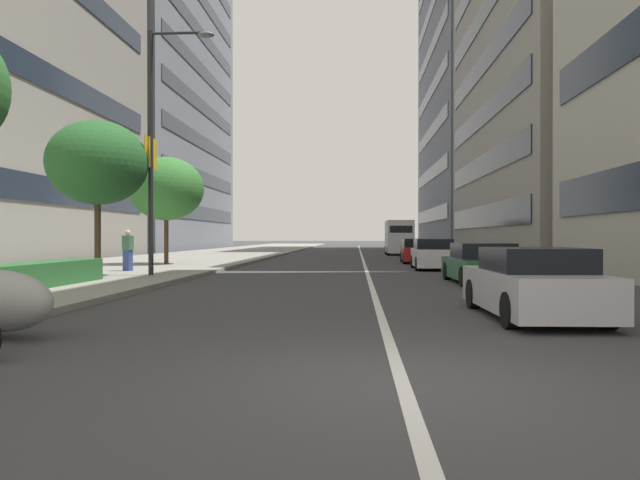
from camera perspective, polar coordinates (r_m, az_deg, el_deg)
The scene contains 15 objects.
ground_plane at distance 6.59m, azimuth 7.76°, elevation -13.19°, with size 400.00×400.00×0.00m, color #3A3A3D.
sidewalk_right_plaza at distance 38.05m, azimuth -13.49°, elevation -1.87°, with size 160.00×10.39×0.15m, color gray.
lane_centre_stripe at distance 41.42m, azimuth 4.05°, elevation -1.78°, with size 110.00×0.16×0.01m, color silver.
car_approaching_light at distance 12.15m, azimuth 19.42°, elevation -3.99°, with size 4.39×1.88×1.33m.
car_following_behind at distance 20.57m, azimuth 15.00°, elevation -2.25°, with size 4.40×2.04×1.32m.
car_lead_in_lane at distance 28.66m, azimuth 10.61°, elevation -1.39°, with size 4.15×1.90×1.42m.
car_far_down_avenue at distance 35.52m, azimuth 9.21°, elevation -1.07°, with size 4.51×1.97×1.41m.
delivery_van_ahead at distance 50.30m, azimuth 7.46°, elevation 0.30°, with size 5.30×2.20×2.83m.
street_lamp_with_banners at distance 22.78m, azimuth -14.90°, elevation 9.90°, with size 1.26×2.41×8.78m.
clipped_hedge_bed at distance 18.38m, azimuth -25.15°, elevation -2.97°, with size 6.12×1.10×0.68m, color #28602D.
street_tree_mid_sidewalk at distance 22.64m, azimuth -20.25°, elevation 6.83°, with size 3.46×3.46×5.44m.
street_tree_by_lamp_post at distance 31.57m, azimuth -14.31°, elevation 4.70°, with size 3.77×3.77×5.40m.
pedestrian_on_plaza at distance 25.61m, azimuth -17.68°, elevation -0.92°, with size 0.40×0.47×1.65m.
office_tower_near_left at distance 77.28m, azimuth 18.13°, elevation 18.15°, with size 29.07×19.85×50.39m.
office_tower_behind_plaza at distance 76.07m, azimuth -17.28°, elevation 18.84°, with size 32.92×16.45×51.38m.
Camera 1 is at (-6.39, 0.49, 1.54)m, focal length 33.92 mm.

